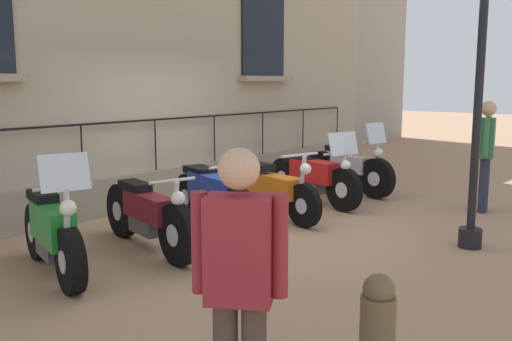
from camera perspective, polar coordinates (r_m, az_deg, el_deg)
name	(u,v)px	position (r m, az deg, el deg)	size (l,w,h in m)	color
ground_plane	(248,225)	(8.15, -0.85, -5.45)	(60.00, 60.00, 0.00)	#9E7A5B
motorcycle_green	(53,235)	(6.38, -19.61, -6.03)	(1.91, 0.77, 1.35)	black
motorcycle_maroon	(148,216)	(7.01, -10.73, -4.47)	(2.16, 0.73, 0.96)	black
motorcycle_blue	(213,198)	(7.79, -4.33, -2.73)	(2.01, 0.90, 0.98)	black
motorcycle_orange	(272,191)	(8.46, 1.66, -2.02)	(2.00, 0.78, 1.03)	black
motorcycle_red	(314,177)	(9.48, 5.77, -0.65)	(2.11, 0.82, 1.24)	black
motorcycle_silver	(348,170)	(10.47, 9.21, 0.05)	(2.01, 0.61, 1.31)	black
pedestrian_standing	(239,281)	(3.16, -1.67, -11.00)	(0.46, 0.38, 1.69)	#47382D
pedestrian_walking	(486,150)	(9.48, 21.97, 1.95)	(0.31, 0.51, 1.72)	#23283D
distant_building	(300,35)	(19.09, 4.41, 13.30)	(3.81, 7.28, 6.95)	#9E9384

